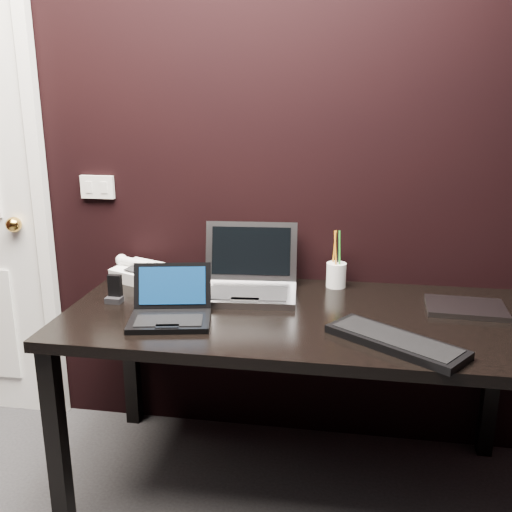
% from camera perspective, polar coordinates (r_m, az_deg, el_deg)
% --- Properties ---
extents(wall_back, '(4.00, 0.00, 4.00)m').
position_cam_1_polar(wall_back, '(2.41, -1.98, 10.83)').
color(wall_back, black).
rests_on(wall_back, ground).
extents(wall_switch, '(0.15, 0.02, 0.10)m').
position_cam_1_polar(wall_switch, '(2.61, -15.58, 6.66)').
color(wall_switch, silver).
rests_on(wall_switch, wall_back).
extents(desk, '(1.70, 0.80, 0.74)m').
position_cam_1_polar(desk, '(2.13, 4.06, -7.61)').
color(desk, black).
rests_on(desk, ground).
extents(netbook, '(0.32, 0.30, 0.18)m').
position_cam_1_polar(netbook, '(2.04, -8.55, -5.39)').
color(netbook, black).
rests_on(netbook, desk).
extents(silver_laptop, '(0.41, 0.37, 0.26)m').
position_cam_1_polar(silver_laptop, '(2.28, -0.76, -2.59)').
color(silver_laptop, '#A4A3A9').
rests_on(silver_laptop, desk).
extents(ext_keyboard, '(0.46, 0.39, 0.03)m').
position_cam_1_polar(ext_keyboard, '(1.88, 13.77, -8.28)').
color(ext_keyboard, black).
rests_on(ext_keyboard, desk).
extents(closed_laptop, '(0.29, 0.22, 0.02)m').
position_cam_1_polar(closed_laptop, '(2.25, 20.23, -4.87)').
color(closed_laptop, gray).
rests_on(closed_laptop, desk).
extents(desk_phone, '(0.24, 0.23, 0.11)m').
position_cam_1_polar(desk_phone, '(2.49, -11.67, -1.48)').
color(desk_phone, white).
rests_on(desk_phone, desk).
extents(mobile_phone, '(0.06, 0.05, 0.11)m').
position_cam_1_polar(mobile_phone, '(2.26, -13.93, -3.50)').
color(mobile_phone, black).
rests_on(mobile_phone, desk).
extents(pen_cup, '(0.09, 0.09, 0.24)m').
position_cam_1_polar(pen_cup, '(2.38, 8.02, -1.78)').
color(pen_cup, white).
rests_on(pen_cup, desk).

